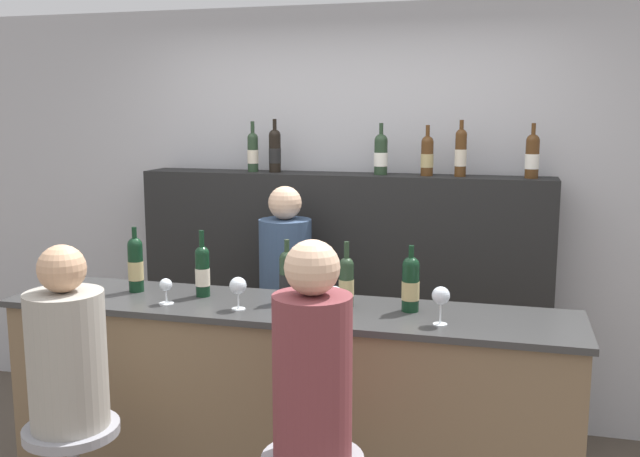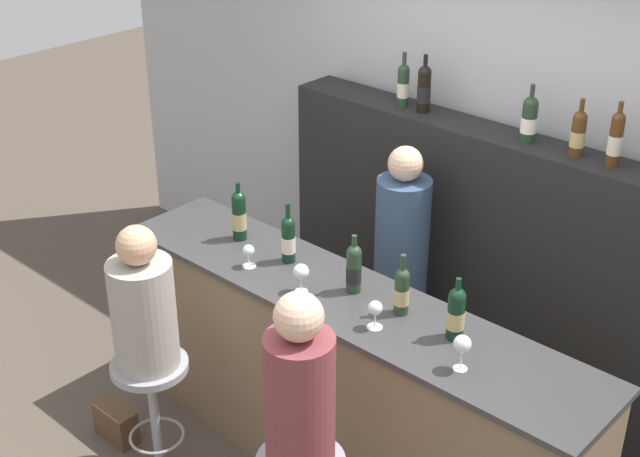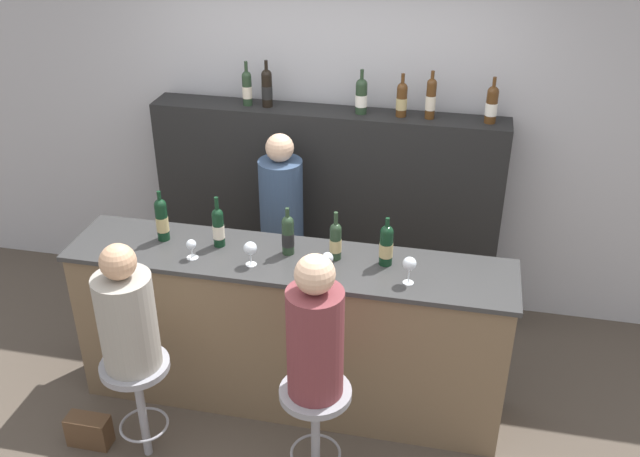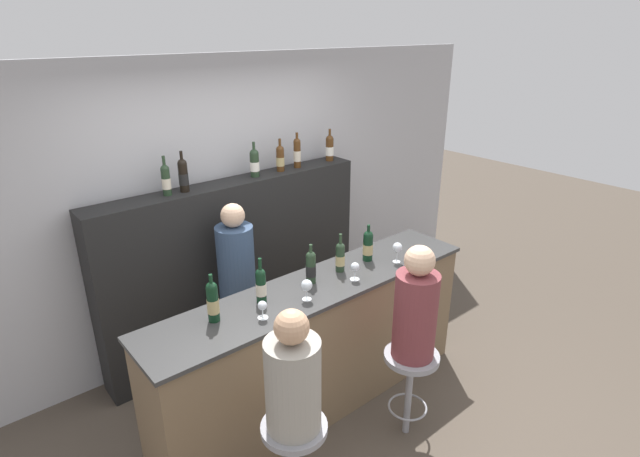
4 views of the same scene
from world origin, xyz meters
The scene contains 25 objects.
ground_plane centered at (0.00, 0.00, 0.00)m, with size 16.00×16.00×0.00m, color #4C4238.
wall_back centered at (0.00, 1.61, 1.30)m, with size 6.40×0.05×2.60m.
bar_counter centered at (0.00, 0.25, 0.54)m, with size 2.67×0.55×1.07m.
back_bar_cabinet centered at (0.00, 1.38, 0.79)m, with size 2.50×0.28×1.58m.
wine_bottle_counter_0 centered at (-0.80, 0.32, 1.21)m, with size 0.08×0.08×0.33m.
wine_bottle_counter_1 centered at (-0.44, 0.32, 1.20)m, with size 0.07×0.07×0.32m.
wine_bottle_counter_2 centered at (-0.01, 0.32, 1.19)m, with size 0.07×0.07×0.30m.
wine_bottle_counter_3 centered at (0.27, 0.32, 1.19)m, with size 0.07×0.07×0.30m.
wine_bottle_counter_4 centered at (0.57, 0.32, 1.20)m, with size 0.08×0.08×0.30m.
wine_bottle_backbar_0 centered at (-0.57, 1.38, 1.71)m, with size 0.07×0.07×0.31m.
wine_bottle_backbar_1 centered at (-0.42, 1.38, 1.72)m, with size 0.08×0.08×0.33m.
wine_bottle_backbar_2 centered at (0.24, 1.38, 1.71)m, with size 0.08×0.08×0.30m.
wine_bottle_backbar_3 centered at (0.51, 1.38, 1.70)m, with size 0.07×0.07×0.29m.
wine_bottle_backbar_4 centered at (0.70, 1.38, 1.72)m, with size 0.07×0.07×0.32m.
wine_bottle_backbar_5 centered at (1.09, 1.38, 1.71)m, with size 0.08×0.08×0.31m.
wine_glass_0 centered at (-0.55, 0.14, 1.15)m, with size 0.07×0.07×0.12m.
wine_glass_1 centered at (-0.19, 0.14, 1.17)m, with size 0.08×0.08×0.15m.
wine_glass_2 centered at (0.26, 0.14, 1.16)m, with size 0.07×0.07×0.14m.
wine_glass_3 centered at (0.72, 0.14, 1.19)m, with size 0.08×0.08×0.16m.
bar_stool_left centered at (-0.72, -0.40, 0.54)m, with size 0.39×0.39×0.69m.
guest_seated_left centered at (-0.72, -0.40, 1.01)m, with size 0.31×0.31×0.75m.
bar_stool_right centered at (0.31, -0.40, 0.54)m, with size 0.39×0.39×0.69m.
guest_seated_right centered at (0.31, -0.40, 1.05)m, with size 0.29×0.29×0.82m.
bartender centered at (-0.23, 0.99, 0.72)m, with size 0.30×0.30×1.54m.
handbag centered at (-1.09, -0.40, 0.10)m, with size 0.26×0.12×0.20m.
Camera 3 is at (0.94, -3.19, 3.25)m, focal length 40.00 mm.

